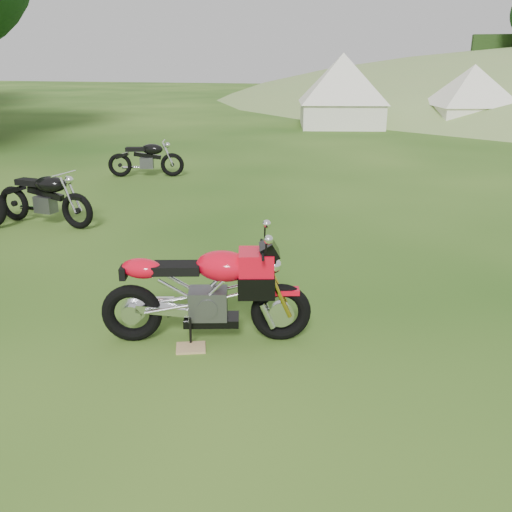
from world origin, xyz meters
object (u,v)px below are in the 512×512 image
(plywood_board, at_px, (191,348))
(vintage_moto_c, at_px, (44,196))
(vintage_moto_d, at_px, (146,158))
(tent_left, at_px, (342,92))
(sport_motorcycle, at_px, (206,285))
(tent_mid, at_px, (472,96))

(plywood_board, bearing_deg, vintage_moto_c, 137.95)
(vintage_moto_d, xyz_separation_m, tent_left, (3.36, 11.84, 0.94))
(vintage_moto_c, bearing_deg, sport_motorcycle, -31.41)
(tent_left, bearing_deg, plywood_board, -99.97)
(sport_motorcycle, xyz_separation_m, vintage_moto_c, (-4.06, 3.35, -0.10))
(plywood_board, distance_m, vintage_moto_d, 8.89)
(sport_motorcycle, relative_size, tent_left, 0.62)
(tent_left, bearing_deg, vintage_moto_c, -113.43)
(tent_left, xyz_separation_m, tent_mid, (5.16, 1.03, -0.13))
(sport_motorcycle, height_order, tent_mid, tent_mid)
(vintage_moto_c, height_order, tent_left, tent_left)
(vintage_moto_d, xyz_separation_m, tent_mid, (8.52, 12.86, 0.81))
(sport_motorcycle, xyz_separation_m, tent_mid, (4.35, 20.52, 0.68))
(vintage_moto_d, bearing_deg, tent_left, 57.72)
(vintage_moto_d, bearing_deg, tent_mid, 40.04)
(plywood_board, xyz_separation_m, vintage_moto_d, (-4.07, 7.89, 0.45))
(vintage_moto_d, bearing_deg, plywood_board, -79.14)
(vintage_moto_c, bearing_deg, tent_left, 86.71)
(tent_left, bearing_deg, tent_mid, -0.81)
(sport_motorcycle, bearing_deg, vintage_moto_c, 125.27)
(tent_mid, bearing_deg, sport_motorcycle, -117.65)
(tent_left, bearing_deg, sport_motorcycle, -99.68)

